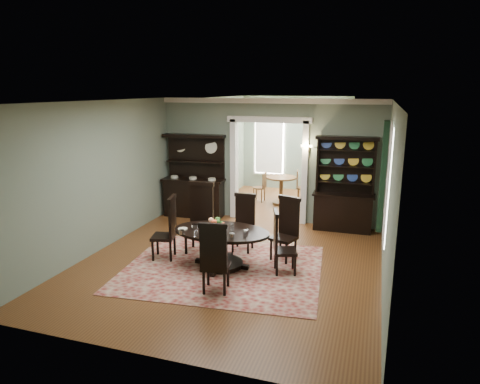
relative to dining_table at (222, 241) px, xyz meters
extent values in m
cube|color=brown|center=(0.09, 0.14, -0.50)|extent=(5.50, 6.00, 0.01)
cube|color=white|center=(0.09, 0.14, 2.51)|extent=(5.50, 6.00, 0.01)
cube|color=slate|center=(-2.66, 0.14, 1.01)|extent=(0.01, 6.00, 3.00)
cube|color=slate|center=(2.84, 0.14, 1.01)|extent=(0.01, 6.00, 3.00)
cube|color=slate|center=(0.09, -2.86, 1.01)|extent=(5.50, 0.01, 3.00)
cube|color=slate|center=(-1.74, 3.14, 1.01)|extent=(1.85, 0.01, 3.00)
cube|color=slate|center=(1.91, 3.14, 1.01)|extent=(1.85, 0.01, 3.00)
cube|color=slate|center=(0.09, 3.14, 2.26)|extent=(1.80, 0.01, 0.50)
cube|color=silver|center=(0.09, 3.09, 2.45)|extent=(5.50, 0.10, 0.12)
cube|color=brown|center=(0.09, 4.89, -0.50)|extent=(3.50, 3.50, 0.01)
cube|color=white|center=(0.09, 4.89, 2.51)|extent=(3.50, 3.50, 0.01)
cube|color=slate|center=(-1.66, 4.89, 1.01)|extent=(0.01, 3.50, 3.00)
cube|color=slate|center=(1.84, 4.89, 1.01)|extent=(0.01, 3.50, 3.00)
cube|color=slate|center=(0.09, 6.64, 1.01)|extent=(3.50, 0.01, 3.00)
cube|color=silver|center=(-0.76, 6.59, 1.06)|extent=(1.05, 0.06, 2.20)
cube|color=silver|center=(0.94, 6.59, 1.06)|extent=(1.05, 0.06, 2.20)
cube|color=silver|center=(-0.81, 3.14, 0.76)|extent=(0.14, 0.25, 2.50)
cube|color=silver|center=(0.99, 3.14, 0.76)|extent=(0.14, 0.25, 2.50)
cube|color=silver|center=(0.09, 3.14, 2.01)|extent=(2.08, 0.25, 0.14)
cube|color=white|center=(2.83, 0.74, 1.11)|extent=(0.02, 1.10, 2.00)
cube|color=silver|center=(2.81, 0.74, 1.11)|extent=(0.01, 1.22, 2.12)
cube|color=black|center=(2.74, 1.42, 1.11)|extent=(0.10, 0.35, 2.10)
cube|color=#C58334|center=(1.04, 3.06, 1.36)|extent=(0.08, 0.05, 0.18)
sphere|color=#FFD88C|center=(0.94, 2.91, 1.44)|extent=(0.07, 0.07, 0.07)
sphere|color=#FFD88C|center=(1.14, 2.91, 1.44)|extent=(0.07, 0.07, 0.07)
cube|color=maroon|center=(0.05, -0.09, -0.49)|extent=(3.80, 3.26, 0.01)
ellipsoid|color=black|center=(0.00, 0.00, 0.19)|extent=(1.80, 1.14, 0.05)
cylinder|color=black|center=(0.00, 0.00, 0.16)|extent=(1.67, 1.67, 0.03)
cylinder|color=black|center=(0.00, 0.00, -0.13)|extent=(0.23, 0.23, 0.62)
cylinder|color=black|center=(0.00, 0.00, -0.44)|extent=(0.79, 0.79, 0.09)
cylinder|color=silver|center=(-0.06, -0.03, 0.24)|extent=(0.27, 0.27, 0.05)
cube|color=black|center=(-0.70, 0.55, 0.01)|extent=(0.52, 0.50, 0.06)
cube|color=black|center=(-0.71, 0.76, 0.44)|extent=(0.50, 0.08, 0.84)
cube|color=black|center=(-0.71, 0.76, 0.87)|extent=(0.54, 0.10, 0.09)
cylinder|color=black|center=(-0.89, 0.34, -0.24)|extent=(0.05, 0.05, 0.50)
cylinder|color=black|center=(-0.50, 0.36, -0.24)|extent=(0.05, 0.05, 0.50)
cylinder|color=black|center=(-0.90, 0.73, -0.24)|extent=(0.05, 0.05, 0.50)
cylinder|color=black|center=(-0.51, 0.75, -0.24)|extent=(0.05, 0.05, 0.50)
cube|color=black|center=(0.13, 0.89, -0.08)|extent=(0.42, 0.40, 0.05)
cube|color=black|center=(0.12, 1.06, 0.28)|extent=(0.41, 0.05, 0.70)
cube|color=black|center=(0.12, 1.06, 0.64)|extent=(0.45, 0.07, 0.07)
cylinder|color=black|center=(-0.03, 0.72, -0.29)|extent=(0.04, 0.04, 0.41)
cylinder|color=black|center=(0.29, 0.73, -0.29)|extent=(0.04, 0.04, 0.41)
cylinder|color=black|center=(-0.04, 1.04, -0.29)|extent=(0.04, 0.04, 0.41)
cylinder|color=black|center=(0.28, 1.05, -0.29)|extent=(0.04, 0.04, 0.41)
cube|color=black|center=(1.02, 0.67, -0.06)|extent=(0.55, 0.53, 0.06)
cube|color=black|center=(1.08, 0.85, 0.32)|extent=(0.43, 0.19, 0.74)
cube|color=black|center=(1.08, 0.85, 0.70)|extent=(0.47, 0.22, 0.08)
cylinder|color=black|center=(0.80, 0.56, -0.28)|extent=(0.05, 0.05, 0.43)
cylinder|color=black|center=(1.12, 0.45, -0.28)|extent=(0.05, 0.05, 0.43)
cylinder|color=black|center=(0.91, 0.88, -0.28)|extent=(0.05, 0.05, 0.43)
cylinder|color=black|center=(1.23, 0.77, -0.28)|extent=(0.05, 0.05, 0.43)
cube|color=black|center=(-1.21, 0.02, -0.05)|extent=(0.51, 0.53, 0.06)
cube|color=black|center=(-1.02, 0.07, 0.33)|extent=(0.15, 0.44, 0.75)
cube|color=black|center=(-1.02, 0.07, 0.71)|extent=(0.18, 0.48, 0.08)
cylinder|color=black|center=(-1.41, 0.15, -0.27)|extent=(0.05, 0.05, 0.44)
cylinder|color=black|center=(-1.33, -0.18, -0.27)|extent=(0.05, 0.05, 0.44)
cylinder|color=black|center=(-1.08, 0.23, -0.27)|extent=(0.05, 0.05, 0.44)
cylinder|color=black|center=(-1.00, -0.10, -0.27)|extent=(0.05, 0.05, 0.44)
cube|color=black|center=(1.18, 0.09, -0.08)|extent=(0.50, 0.51, 0.05)
cube|color=black|center=(1.01, 0.03, 0.27)|extent=(0.17, 0.40, 0.69)
cube|color=black|center=(1.01, 0.03, 0.63)|extent=(0.20, 0.44, 0.07)
cylinder|color=black|center=(1.38, -0.02, -0.29)|extent=(0.04, 0.04, 0.41)
cylinder|color=black|center=(1.28, 0.29, -0.29)|extent=(0.04, 0.04, 0.41)
cylinder|color=black|center=(1.07, -0.12, -0.29)|extent=(0.04, 0.04, 0.41)
cylinder|color=black|center=(0.97, 0.19, -0.29)|extent=(0.04, 0.04, 0.41)
cube|color=black|center=(0.26, -0.95, -0.06)|extent=(0.50, 0.48, 0.06)
cube|color=black|center=(0.29, -1.14, 0.31)|extent=(0.43, 0.12, 0.73)
cube|color=black|center=(0.29, -1.14, 0.69)|extent=(0.47, 0.15, 0.07)
cylinder|color=black|center=(0.39, -0.76, -0.28)|extent=(0.05, 0.05, 0.43)
cylinder|color=black|center=(0.06, -0.82, -0.28)|extent=(0.05, 0.05, 0.43)
cylinder|color=black|center=(0.45, -1.09, -0.28)|extent=(0.05, 0.05, 0.43)
cylinder|color=black|center=(0.12, -1.15, -0.28)|extent=(0.05, 0.05, 0.43)
cube|color=black|center=(-1.82, 2.86, -0.02)|extent=(1.53, 0.61, 0.94)
cube|color=black|center=(-1.82, 2.86, 0.47)|extent=(1.63, 0.66, 0.05)
cube|color=black|center=(-1.82, 3.07, 1.03)|extent=(1.51, 0.17, 1.11)
cube|color=black|center=(-1.82, 2.97, 0.92)|extent=(1.47, 0.35, 0.04)
cube|color=black|center=(-1.82, 2.95, 1.58)|extent=(1.61, 0.43, 0.08)
cube|color=black|center=(1.94, 2.86, -0.07)|extent=(1.31, 0.48, 0.84)
cube|color=black|center=(1.94, 2.86, 0.35)|extent=(1.40, 0.53, 0.04)
cube|color=black|center=(1.94, 3.05, 1.00)|extent=(1.30, 0.07, 1.27)
cube|color=black|center=(1.31, 2.95, 1.00)|extent=(0.05, 0.24, 1.30)
cube|color=black|center=(2.57, 2.95, 1.00)|extent=(0.05, 0.24, 1.30)
cube|color=black|center=(1.94, 2.94, 1.65)|extent=(1.40, 0.32, 0.07)
cube|color=black|center=(1.94, 2.95, 0.62)|extent=(1.31, 0.26, 0.03)
cube|color=black|center=(1.94, 2.95, 1.00)|extent=(1.31, 0.26, 0.03)
cube|color=black|center=(1.94, 2.95, 1.37)|extent=(1.31, 0.26, 0.03)
cylinder|color=#583619|center=(0.07, 4.68, 0.28)|extent=(0.86, 0.86, 0.04)
cylinder|color=#583619|center=(0.07, 4.68, -0.09)|extent=(0.11, 0.11, 0.76)
cylinder|color=#583619|center=(0.07, 4.68, -0.46)|extent=(0.47, 0.47, 0.06)
cylinder|color=#583619|center=(-0.61, 4.80, -0.09)|extent=(0.36, 0.36, 0.04)
cube|color=#583619|center=(-0.45, 4.79, 0.14)|extent=(0.05, 0.32, 0.45)
cylinder|color=#583619|center=(-0.73, 4.93, -0.29)|extent=(0.03, 0.03, 0.40)
cylinder|color=#583619|center=(-0.74, 4.68, -0.29)|extent=(0.03, 0.03, 0.40)
cylinder|color=#583619|center=(-0.48, 4.92, -0.29)|extent=(0.03, 0.03, 0.40)
cylinder|color=#583619|center=(-0.49, 4.67, -0.29)|extent=(0.03, 0.03, 0.40)
cylinder|color=#583619|center=(0.67, 4.95, -0.04)|extent=(0.40, 0.40, 0.04)
cube|color=#583619|center=(0.49, 4.93, 0.22)|extent=(0.08, 0.36, 0.51)
cylinder|color=#583619|center=(0.83, 4.83, -0.26)|extent=(0.04, 0.04, 0.46)
cylinder|color=#583619|center=(0.79, 5.11, -0.26)|extent=(0.04, 0.04, 0.46)
cylinder|color=#583619|center=(0.55, 4.79, -0.26)|extent=(0.04, 0.04, 0.46)
cylinder|color=#583619|center=(0.51, 5.07, -0.26)|extent=(0.04, 0.04, 0.46)
camera|label=1|loc=(2.60, -6.94, 2.72)|focal=32.00mm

